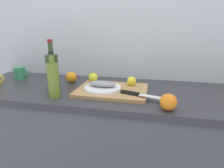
% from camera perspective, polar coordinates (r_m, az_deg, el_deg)
% --- Properties ---
extents(back_wall, '(3.20, 0.05, 2.50)m').
position_cam_1_polar(back_wall, '(1.46, 3.46, 15.52)').
color(back_wall, silver).
rests_on(back_wall, ground_plane).
extents(kitchen_counter, '(2.00, 0.60, 0.90)m').
position_cam_1_polar(kitchen_counter, '(1.41, 0.67, -19.34)').
color(kitchen_counter, '#4C5159').
rests_on(kitchen_counter, ground_plane).
extents(cutting_board, '(0.42, 0.32, 0.02)m').
position_cam_1_polar(cutting_board, '(1.17, 0.00, -1.88)').
color(cutting_board, tan).
rests_on(cutting_board, kitchen_counter).
extents(white_plate, '(0.22, 0.22, 0.01)m').
position_cam_1_polar(white_plate, '(1.16, -2.86, -1.16)').
color(white_plate, white).
rests_on(white_plate, cutting_board).
extents(fish_fillet, '(0.17, 0.07, 0.04)m').
position_cam_1_polar(fish_fillet, '(1.15, -2.88, 0.05)').
color(fish_fillet, gray).
rests_on(fish_fillet, white_plate).
extents(chef_knife, '(0.29, 0.11, 0.02)m').
position_cam_1_polar(chef_knife, '(1.05, 8.12, -3.14)').
color(chef_knife, silver).
rests_on(chef_knife, cutting_board).
extents(lemon_0, '(0.06, 0.06, 0.06)m').
position_cam_1_polar(lemon_0, '(1.22, 5.90, 0.86)').
color(lemon_0, yellow).
rests_on(lemon_0, cutting_board).
extents(lemon_1, '(0.06, 0.06, 0.06)m').
position_cam_1_polar(lemon_1, '(1.30, -5.66, 1.99)').
color(lemon_1, yellow).
rests_on(lemon_1, cutting_board).
extents(olive_oil_bottle, '(0.06, 0.06, 0.26)m').
position_cam_1_polar(olive_oil_bottle, '(1.10, -17.24, 1.30)').
color(olive_oil_bottle, olive).
rests_on(olive_oil_bottle, kitchen_counter).
extents(wine_bottle, '(0.07, 0.07, 0.31)m').
position_cam_1_polar(wine_bottle, '(1.21, -17.41, 3.58)').
color(wine_bottle, '#2D4723').
rests_on(wine_bottle, kitchen_counter).
extents(coffee_mug_1, '(0.13, 0.09, 0.09)m').
position_cam_1_polar(coffee_mug_1, '(1.62, -25.95, 3.05)').
color(coffee_mug_1, '#338C59').
rests_on(coffee_mug_1, kitchen_counter).
extents(orange_0, '(0.08, 0.08, 0.08)m').
position_cam_1_polar(orange_0, '(0.94, 16.59, -5.24)').
color(orange_0, orange).
rests_on(orange_0, kitchen_counter).
extents(orange_1, '(0.08, 0.08, 0.08)m').
position_cam_1_polar(orange_1, '(1.38, -12.17, 2.00)').
color(orange_1, orange).
rests_on(orange_1, kitchen_counter).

